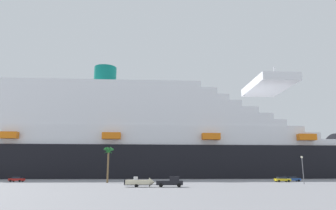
{
  "coord_description": "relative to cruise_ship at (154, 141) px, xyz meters",
  "views": [
    {
      "loc": [
        -7.86,
        -82.69,
        3.27
      ],
      "look_at": [
        5.29,
        40.26,
        29.77
      ],
      "focal_mm": 33.08,
      "sensor_mm": 36.0,
      "label": 1
    }
  ],
  "objects": [
    {
      "name": "street_lamp",
      "position": [
        34.33,
        -74.27,
        -13.15
      ],
      "size": [
        0.56,
        0.56,
        7.15
      ],
      "color": "slate",
      "rests_on": "ground_plane"
    },
    {
      "name": "palm_tree",
      "position": [
        -16.75,
        -60.04,
        -9.65
      ],
      "size": [
        3.06,
        3.05,
        10.22
      ],
      "color": "brown",
      "rests_on": "ground_plane"
    },
    {
      "name": "pickup_truck",
      "position": [
        -1.44,
        -85.14,
        -16.84
      ],
      "size": [
        5.8,
        2.8,
        2.2
      ],
      "color": "black",
      "rests_on": "ground_plane"
    },
    {
      "name": "small_boat_on_trailer",
      "position": [
        -7.61,
        -84.41,
        -16.92
      ],
      "size": [
        7.16,
        2.73,
        2.15
      ],
      "color": "#595960",
      "rests_on": "ground_plane"
    },
    {
      "name": "parked_car_red_hatchback",
      "position": [
        -45.91,
        -47.3,
        -17.05
      ],
      "size": [
        4.84,
        2.64,
        1.58
      ],
      "color": "red",
      "rests_on": "ground_plane"
    },
    {
      "name": "cruise_ship",
      "position": [
        0.0,
        0.0,
        0.0
      ],
      "size": [
        225.67,
        41.38,
        62.99
      ],
      "color": "black",
      "rests_on": "ground_plane"
    },
    {
      "name": "parked_car_yellow_taxi",
      "position": [
        36.31,
        -58.24,
        -17.04
      ],
      "size": [
        4.79,
        2.13,
        1.58
      ],
      "color": "yellow",
      "rests_on": "ground_plane"
    },
    {
      "name": "ground_plane",
      "position": [
        -1.31,
        -39.25,
        -17.88
      ],
      "size": [
        600.0,
        600.0,
        0.0
      ],
      "primitive_type": "plane",
      "color": "gray"
    },
    {
      "name": "parked_car_blue_suv",
      "position": [
        42.11,
        -53.67,
        -17.05
      ],
      "size": [
        4.75,
        2.57,
        1.58
      ],
      "color": "#264C99",
      "rests_on": "ground_plane"
    }
  ]
}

